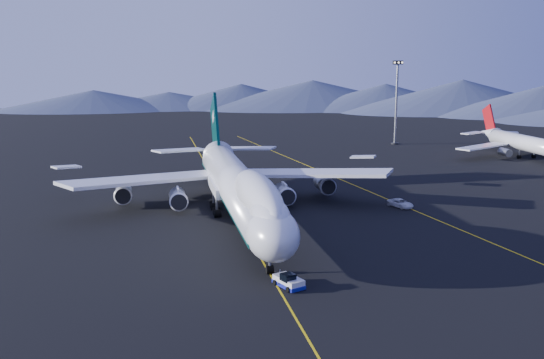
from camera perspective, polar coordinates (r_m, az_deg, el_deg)
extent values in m
plane|color=black|center=(101.46, -3.20, -3.77)|extent=(500.00, 500.00, 0.00)
cube|color=#DFBC0D|center=(101.46, -3.20, -3.77)|extent=(0.25, 220.00, 0.01)
cube|color=#DFBC0D|center=(118.70, 10.53, -1.71)|extent=(28.08, 198.09, 0.01)
cone|color=#414A64|center=(330.02, -16.44, 7.35)|extent=(100.00, 100.00, 12.00)
cone|color=#414A64|center=(333.57, -2.92, 7.83)|extent=(100.00, 100.00, 12.00)
cone|color=#414A64|center=(329.55, 10.62, 7.61)|extent=(100.00, 100.00, 12.00)
cylinder|color=silver|center=(100.14, -3.24, -0.68)|extent=(6.50, 56.00, 6.50)
ellipsoid|color=silver|center=(73.40, 0.02, -5.15)|extent=(6.50, 10.40, 6.50)
ellipsoid|color=silver|center=(81.78, -1.33, -1.62)|extent=(5.13, 25.16, 5.85)
cube|color=black|center=(71.18, 0.35, -4.68)|extent=(3.60, 1.61, 1.29)
cone|color=silver|center=(132.21, -5.37, 2.59)|extent=(6.50, 12.00, 6.50)
cube|color=#03302D|center=(101.30, -3.32, -1.06)|extent=(6.24, 60.00, 1.10)
cube|color=silver|center=(105.70, -3.68, -0.65)|extent=(7.50, 13.00, 1.60)
cube|color=silver|center=(110.46, -11.59, 0.03)|extent=(30.62, 23.28, 2.83)
cube|color=silver|center=(114.16, 3.12, 0.61)|extent=(30.62, 23.28, 2.83)
cylinder|color=slate|center=(107.24, -8.85, -1.74)|extent=(2.90, 5.50, 2.90)
cylinder|color=slate|center=(113.57, -13.81, -1.20)|extent=(2.90, 5.50, 2.90)
cylinder|color=slate|center=(109.75, 1.11, -1.30)|extent=(2.90, 5.50, 2.90)
cylinder|color=slate|center=(118.27, 4.90, -0.42)|extent=(2.90, 5.50, 2.90)
cube|color=#03302D|center=(130.56, -5.36, 4.69)|extent=(0.55, 14.11, 15.94)
cube|color=silver|center=(133.03, -8.66, 2.73)|extent=(12.39, 9.47, 0.98)
cube|color=silver|center=(134.64, -2.27, 2.96)|extent=(12.39, 9.47, 0.98)
cylinder|color=black|center=(76.37, -0.21, -8.47)|extent=(0.90, 1.10, 1.10)
cube|color=silver|center=(72.27, 1.58, -9.55)|extent=(3.32, 4.40, 0.99)
cube|color=navy|center=(72.40, 1.58, -9.82)|extent=(3.47, 4.60, 0.45)
cube|color=black|center=(72.02, 1.58, -9.02)|extent=(1.87, 1.87, 0.81)
cylinder|color=silver|center=(173.98, 23.33, 3.02)|extent=(4.23, 35.65, 4.23)
cone|color=silver|center=(191.48, 19.74, 4.10)|extent=(4.23, 7.80, 4.23)
cube|color=silver|center=(172.68, 19.22, 2.96)|extent=(18.71, 12.63, 0.39)
cylinder|color=slate|center=(173.16, 21.08, 2.41)|extent=(2.12, 3.90, 2.12)
cube|color=maroon|center=(191.51, 19.74, 5.38)|extent=(0.39, 7.60, 8.98)
imported|color=silver|center=(111.84, 11.98, -2.19)|extent=(4.08, 5.74, 1.45)
cylinder|color=black|center=(193.73, 11.47, 3.35)|extent=(2.38, 2.38, 0.40)
cylinder|color=slate|center=(192.45, 11.62, 6.95)|extent=(0.69, 0.69, 24.82)
cube|color=black|center=(191.94, 11.77, 10.73)|extent=(3.18, 0.79, 1.19)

